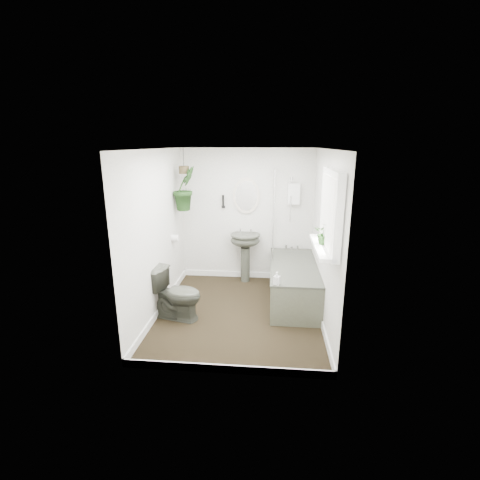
{
  "coord_description": "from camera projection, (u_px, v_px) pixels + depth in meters",
  "views": [
    {
      "loc": [
        0.44,
        -4.56,
        2.37
      ],
      "look_at": [
        0.0,
        0.15,
        1.05
      ],
      "focal_mm": 26.0,
      "sensor_mm": 36.0,
      "label": 1
    }
  ],
  "objects": [
    {
      "name": "shower_box",
      "position": [
        294.0,
        194.0,
        5.84
      ],
      "size": [
        0.2,
        0.1,
        0.35
      ],
      "primitive_type": "cube",
      "color": "white",
      "rests_on": "wall_back"
    },
    {
      "name": "window_sill",
      "position": [
        322.0,
        247.0,
        3.95
      ],
      "size": [
        0.18,
        1.0,
        0.04
      ],
      "primitive_type": "cube",
      "color": "white",
      "rests_on": "wall_right"
    },
    {
      "name": "window_recess",
      "position": [
        331.0,
        211.0,
        3.84
      ],
      "size": [
        0.08,
        1.0,
        0.9
      ],
      "primitive_type": "cube",
      "color": "white",
      "rests_on": "wall_right"
    },
    {
      "name": "sill_plant",
      "position": [
        325.0,
        233.0,
        3.96
      ],
      "size": [
        0.28,
        0.26,
        0.26
      ],
      "primitive_type": "imported",
      "rotation": [
        0.0,
        0.0,
        -0.33
      ],
      "color": "black",
      "rests_on": "window_sill"
    },
    {
      "name": "wall_back",
      "position": [
        247.0,
        215.0,
        6.09
      ],
      "size": [
        2.3,
        0.02,
        2.3
      ],
      "primitive_type": "cube",
      "color": "silver",
      "rests_on": "ground"
    },
    {
      "name": "wall_sconce",
      "position": [
        223.0,
        201.0,
        6.01
      ],
      "size": [
        0.04,
        0.04,
        0.22
      ],
      "primitive_type": "cylinder",
      "color": "black",
      "rests_on": "wall_back"
    },
    {
      "name": "hanging_pot",
      "position": [
        184.0,
        170.0,
        5.52
      ],
      "size": [
        0.16,
        0.16,
        0.12
      ],
      "primitive_type": "cylinder",
      "color": "#3E341E",
      "rests_on": "ceiling"
    },
    {
      "name": "bath_screen",
      "position": [
        274.0,
        213.0,
        5.61
      ],
      "size": [
        0.04,
        0.72,
        1.4
      ],
      "primitive_type": null,
      "color": "silver",
      "rests_on": "bathtub"
    },
    {
      "name": "soap_bottle",
      "position": [
        277.0,
        278.0,
        4.54
      ],
      "size": [
        0.1,
        0.1,
        0.17
      ],
      "primitive_type": "imported",
      "rotation": [
        0.0,
        0.0,
        -0.39
      ],
      "color": "black",
      "rests_on": "bathtub"
    },
    {
      "name": "floor",
      "position": [
        239.0,
        313.0,
        5.05
      ],
      "size": [
        2.3,
        2.8,
        0.02
      ],
      "primitive_type": "cube",
      "color": "black",
      "rests_on": "ground"
    },
    {
      "name": "bathtub",
      "position": [
        293.0,
        282.0,
        5.38
      ],
      "size": [
        0.72,
        1.72,
        0.58
      ],
      "primitive_type": null,
      "color": "#3A3D33",
      "rests_on": "floor"
    },
    {
      "name": "pedestal_sink",
      "position": [
        245.0,
        258.0,
        6.09
      ],
      "size": [
        0.59,
        0.53,
        0.87
      ],
      "primitive_type": null,
      "rotation": [
        0.0,
        0.0,
        0.21
      ],
      "color": "#3A3D33",
      "rests_on": "floor"
    },
    {
      "name": "toilet",
      "position": [
        176.0,
        294.0,
        4.81
      ],
      "size": [
        0.78,
        0.56,
        0.72
      ],
      "primitive_type": "imported",
      "rotation": [
        0.0,
        0.0,
        1.33
      ],
      "color": "#3A3D33",
      "rests_on": "floor"
    },
    {
      "name": "skirting",
      "position": [
        239.0,
        309.0,
        5.03
      ],
      "size": [
        2.3,
        2.8,
        0.1
      ],
      "primitive_type": "cube",
      "color": "white",
      "rests_on": "floor"
    },
    {
      "name": "wall_right",
      "position": [
        325.0,
        238.0,
        4.64
      ],
      "size": [
        0.02,
        2.8,
        2.3
      ],
      "primitive_type": "cube",
      "color": "silver",
      "rests_on": "ground"
    },
    {
      "name": "wall_left",
      "position": [
        156.0,
        234.0,
        4.84
      ],
      "size": [
        0.02,
        2.8,
        2.3
      ],
      "primitive_type": "cube",
      "color": "silver",
      "rests_on": "ground"
    },
    {
      "name": "oval_mirror",
      "position": [
        246.0,
        196.0,
        5.96
      ],
      "size": [
        0.46,
        0.03,
        0.62
      ],
      "primitive_type": "ellipsoid",
      "color": "beige",
      "rests_on": "wall_back"
    },
    {
      "name": "wall_front",
      "position": [
        225.0,
        273.0,
        3.39
      ],
      "size": [
        2.3,
        0.02,
        2.3
      ],
      "primitive_type": "cube",
      "color": "silver",
      "rests_on": "ground"
    },
    {
      "name": "ceiling",
      "position": [
        239.0,
        148.0,
        4.43
      ],
      "size": [
        2.3,
        2.8,
        0.02
      ],
      "primitive_type": "cube",
      "color": "white",
      "rests_on": "ground"
    },
    {
      "name": "hanging_plant",
      "position": [
        185.0,
        188.0,
        5.6
      ],
      "size": [
        0.48,
        0.5,
        0.71
      ],
      "primitive_type": "imported",
      "rotation": [
        0.0,
        0.0,
        0.93
      ],
      "color": "black",
      "rests_on": "ceiling"
    },
    {
      "name": "toilet_roll_holder",
      "position": [
        175.0,
        238.0,
        5.57
      ],
      "size": [
        0.11,
        0.11,
        0.11
      ],
      "primitive_type": "cylinder",
      "rotation": [
        0.0,
        1.57,
        0.0
      ],
      "color": "white",
      "rests_on": "wall_left"
    },
    {
      "name": "window_blinds",
      "position": [
        327.0,
        211.0,
        3.84
      ],
      "size": [
        0.01,
        0.86,
        0.76
      ],
      "primitive_type": "cube",
      "color": "white",
      "rests_on": "wall_right"
    }
  ]
}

